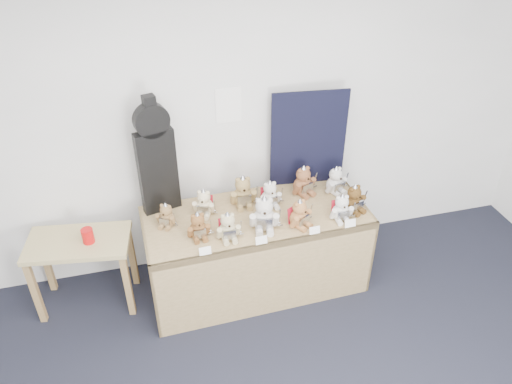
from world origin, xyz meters
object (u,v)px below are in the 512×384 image
object	(u,v)px
teddy_front_left	(228,227)
teddy_back_far_left	(166,216)
teddy_front_right	(300,214)
teddy_back_left	(204,203)
teddy_front_end	(354,200)
teddy_front_far_left	(198,227)
teddy_back_centre_left	(243,192)
guitar_case	(156,157)
teddy_front_far_right	(341,209)
teddy_back_right	(303,182)
teddy_front_centre	(264,215)
side_table	(80,252)
red_cup	(88,236)
teddy_back_end	(336,181)
teddy_back_centre_right	(270,195)
display_table	(259,236)

from	to	relation	value
teddy_front_left	teddy_back_far_left	distance (m)	0.51
teddy_front_right	teddy_back_left	distance (m)	0.77
teddy_front_right	teddy_front_end	size ratio (longest dim) A/B	0.99
teddy_front_far_left	teddy_back_centre_left	distance (m)	0.53
teddy_front_right	guitar_case	bearing A→B (deg)	125.58
teddy_front_far_right	teddy_back_centre_left	bearing A→B (deg)	153.14
teddy_back_left	teddy_back_right	world-z (taller)	teddy_back_right
guitar_case	teddy_front_far_right	distance (m)	1.49
teddy_front_centre	teddy_front_end	xyz separation A→B (m)	(0.76, 0.04, -0.02)
teddy_front_far_right	teddy_back_centre_left	xyz separation A→B (m)	(-0.70, 0.39, 0.02)
guitar_case	teddy_front_right	size ratio (longest dim) A/B	3.79
teddy_front_far_left	teddy_front_left	xyz separation A→B (m)	(0.21, -0.07, 0.00)
teddy_front_left	teddy_back_centre_left	size ratio (longest dim) A/B	0.85
side_table	red_cup	xyz separation A→B (m)	(0.09, -0.04, 0.18)
teddy_front_far_left	teddy_back_left	size ratio (longest dim) A/B	0.98
teddy_back_left	side_table	bearing A→B (deg)	-159.36
red_cup	teddy_back_end	world-z (taller)	teddy_back_end
teddy_back_centre_left	teddy_back_centre_right	xyz separation A→B (m)	(0.21, -0.06, -0.02)
teddy_front_left	teddy_front_far_right	xyz separation A→B (m)	(0.91, 0.01, -0.00)
teddy_front_centre	teddy_back_far_left	bearing A→B (deg)	174.36
side_table	teddy_back_centre_left	bearing A→B (deg)	9.00
red_cup	teddy_front_end	distance (m)	2.11
teddy_front_left	teddy_back_centre_right	bearing A→B (deg)	37.52
display_table	teddy_back_centre_right	world-z (taller)	teddy_back_centre_right
display_table	teddy_front_far_right	size ratio (longest dim) A/B	7.29
teddy_front_right	teddy_front_end	world-z (taller)	teddy_front_end
teddy_front_far_right	teddy_back_end	distance (m)	0.39
display_table	teddy_front_centre	world-z (taller)	teddy_front_centre
display_table	teddy_back_right	world-z (taller)	teddy_back_right
red_cup	teddy_front_far_right	xyz separation A→B (m)	(1.95, -0.33, 0.13)
guitar_case	teddy_back_right	size ratio (longest dim) A/B	3.45
teddy_front_right	teddy_back_right	xyz separation A→B (m)	(0.18, 0.42, 0.01)
teddy_front_left	teddy_back_centre_right	size ratio (longest dim) A/B	1.01
teddy_back_left	teddy_back_right	size ratio (longest dim) A/B	0.87
teddy_front_far_left	teddy_front_end	xyz separation A→B (m)	(1.27, 0.02, 0.01)
teddy_front_end	teddy_back_far_left	distance (m)	1.50
teddy_front_left	side_table	bearing A→B (deg)	160.67
red_cup	teddy_back_far_left	bearing A→B (deg)	-5.80
guitar_case	teddy_front_far_left	bearing A→B (deg)	-76.36
teddy_front_far_right	teddy_back_end	xyz separation A→B (m)	(0.10, 0.37, 0.01)
teddy_front_centre	teddy_back_left	bearing A→B (deg)	155.63
side_table	teddy_front_end	size ratio (longest dim) A/B	3.21
guitar_case	teddy_front_left	xyz separation A→B (m)	(0.44, -0.51, -0.38)
teddy_back_right	teddy_back_far_left	bearing A→B (deg)	168.31
teddy_back_end	teddy_back_far_left	size ratio (longest dim) A/B	1.21
teddy_back_left	teddy_back_end	world-z (taller)	teddy_back_end
side_table	teddy_back_far_left	size ratio (longest dim) A/B	3.86
teddy_back_centre_right	teddy_front_left	bearing A→B (deg)	-145.29
teddy_back_centre_right	teddy_back_right	size ratio (longest dim) A/B	0.88
teddy_front_centre	teddy_front_far_right	size ratio (longest dim) A/B	1.26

